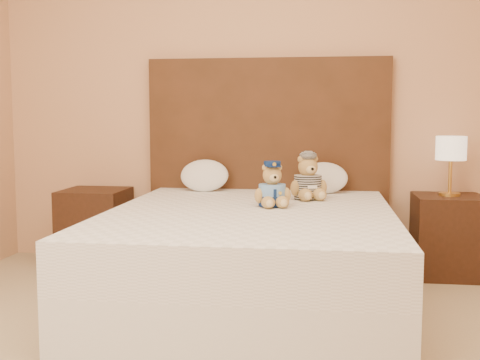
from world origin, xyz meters
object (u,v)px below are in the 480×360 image
at_px(pillow_right, 324,176).
at_px(teddy_prisoner, 308,177).
at_px(lamp, 451,151).
at_px(teddy_police, 272,184).
at_px(nightstand_right, 448,236).
at_px(nightstand_left, 95,227).
at_px(pillow_left, 204,174).
at_px(bed, 251,257).

bearing_deg(pillow_right, teddy_prisoner, -106.34).
distance_m(lamp, teddy_police, 1.33).
bearing_deg(nightstand_right, nightstand_left, 180.00).
bearing_deg(teddy_police, pillow_right, 47.44).
distance_m(nightstand_left, teddy_prisoner, 1.65).
bearing_deg(teddy_prisoner, pillow_left, 132.67).
bearing_deg(teddy_prisoner, nightstand_right, -4.06).
relative_size(nightstand_left, teddy_prisoner, 1.90).
height_order(lamp, pillow_left, lamp).
bearing_deg(bed, pillow_right, 63.70).
height_order(bed, teddy_prisoner, teddy_prisoner).
xyz_separation_m(nightstand_left, lamp, (2.50, 0.00, 0.57)).
relative_size(nightstand_right, lamp, 1.38).
bearing_deg(teddy_police, pillow_left, 109.40).
xyz_separation_m(teddy_police, pillow_left, (-0.54, 0.69, -0.01)).
bearing_deg(nightstand_left, pillow_left, 2.11).
bearing_deg(pillow_left, teddy_police, -51.65).
height_order(nightstand_right, teddy_prisoner, teddy_prisoner).
height_order(nightstand_right, teddy_police, teddy_police).
distance_m(bed, teddy_prisoner, 0.71).
distance_m(bed, nightstand_left, 1.48).
xyz_separation_m(nightstand_left, pillow_right, (1.66, 0.03, 0.39)).
bearing_deg(pillow_right, nightstand_left, -178.96).
height_order(nightstand_left, lamp, lamp).
bearing_deg(nightstand_left, lamp, 0.00).
xyz_separation_m(bed, pillow_right, (0.41, 0.83, 0.39)).
bearing_deg(lamp, nightstand_left, 180.00).
distance_m(nightstand_left, lamp, 2.56).
distance_m(nightstand_left, teddy_police, 1.56).
height_order(lamp, teddy_prisoner, lamp).
height_order(teddy_police, pillow_right, teddy_police).
xyz_separation_m(bed, nightstand_right, (1.25, 0.80, -0.00)).
bearing_deg(teddy_police, lamp, 11.04).
height_order(teddy_prisoner, pillow_left, teddy_prisoner).
relative_size(nightstand_right, pillow_left, 1.59).
xyz_separation_m(lamp, teddy_prisoner, (-0.94, -0.31, -0.15)).
distance_m(teddy_police, pillow_left, 0.88).
xyz_separation_m(bed, pillow_left, (-0.44, 0.83, 0.40)).
distance_m(lamp, pillow_right, 0.86).
bearing_deg(pillow_right, bed, -116.30).
distance_m(bed, nightstand_right, 1.48).
height_order(teddy_police, teddy_prisoner, teddy_prisoner).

